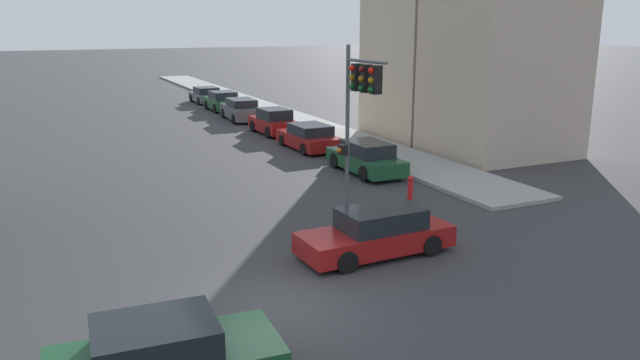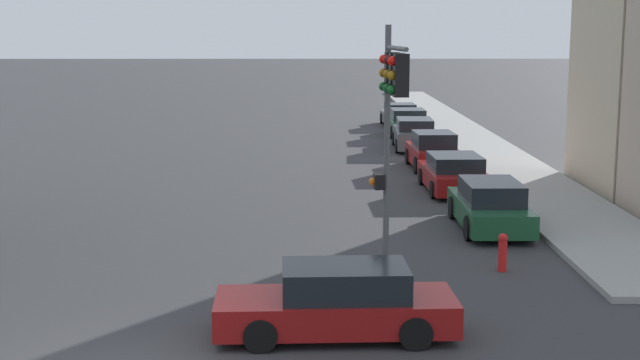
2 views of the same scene
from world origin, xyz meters
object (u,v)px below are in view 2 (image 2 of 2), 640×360
(fire_hydrant, at_px, (503,251))
(parked_car_2, at_px, (433,152))
(traffic_signal, at_px, (391,100))
(crossing_car_1, at_px, (338,303))
(parked_car_0, at_px, (490,206))
(parked_car_4, at_px, (408,123))
(parked_car_5, at_px, (400,115))
(parked_car_1, at_px, (454,174))
(parked_car_3, at_px, (414,134))

(fire_hydrant, bearing_deg, parked_car_2, 88.46)
(traffic_signal, height_order, crossing_car_1, traffic_signal)
(crossing_car_1, xyz_separation_m, parked_car_2, (4.45, 19.95, 0.08))
(traffic_signal, bearing_deg, parked_car_0, -126.59)
(parked_car_4, relative_size, parked_car_5, 1.03)
(parked_car_1, bearing_deg, traffic_signal, 162.45)
(parked_car_4, bearing_deg, parked_car_1, 179.51)
(parked_car_1, xyz_separation_m, fire_hydrant, (-0.47, -10.41, -0.14))
(parked_car_3, distance_m, fire_hydrant, 21.50)
(traffic_signal, bearing_deg, parked_car_5, -100.74)
(fire_hydrant, bearing_deg, parked_car_3, 89.13)
(traffic_signal, distance_m, parked_car_2, 17.12)
(parked_car_0, distance_m, parked_car_3, 17.06)
(parked_car_3, bearing_deg, parked_car_1, -177.06)
(parked_car_4, distance_m, fire_hydrant, 26.66)
(crossing_car_1, height_order, fire_hydrant, crossing_car_1)
(parked_car_0, height_order, parked_car_1, parked_car_0)
(traffic_signal, xyz_separation_m, fire_hydrant, (2.78, 0.96, -3.67))
(traffic_signal, bearing_deg, parked_car_4, -101.68)
(parked_car_3, height_order, parked_car_4, parked_car_3)
(parked_car_5, xyz_separation_m, fire_hydrant, (-0.61, -31.68, -0.13))
(parked_car_1, relative_size, parked_car_5, 1.14)
(crossing_car_1, height_order, parked_car_0, parked_car_0)
(parked_car_4, height_order, parked_car_5, parked_car_4)
(crossing_car_1, distance_m, fire_hydrant, 6.01)
(crossing_car_1, relative_size, parked_car_4, 1.13)
(parked_car_1, distance_m, parked_car_2, 5.09)
(traffic_signal, relative_size, crossing_car_1, 1.27)
(parked_car_1, xyz_separation_m, parked_car_5, (0.14, 21.26, -0.01))
(parked_car_3, relative_size, parked_car_5, 1.19)
(crossing_car_1, distance_m, parked_car_5, 36.42)
(crossing_car_1, relative_size, parked_car_0, 1.02)
(parked_car_3, bearing_deg, crossing_car_1, 172.66)
(parked_car_0, distance_m, fire_hydrant, 4.48)
(crossing_car_1, distance_m, parked_car_1, 15.53)
(parked_car_2, xyz_separation_m, fire_hydrant, (-0.42, -15.50, -0.23))
(traffic_signal, xyz_separation_m, parked_car_4, (3.32, 27.62, -3.47))
(parked_car_2, relative_size, parked_car_3, 0.86)
(parked_car_1, height_order, parked_car_3, parked_car_3)
(parked_car_1, xyz_separation_m, parked_car_4, (0.07, 16.24, 0.06))
(traffic_signal, bearing_deg, parked_car_1, -110.76)
(parked_car_5, relative_size, fire_hydrant, 4.22)
(parked_car_1, bearing_deg, fire_hydrant, 175.79)
(crossing_car_1, bearing_deg, parked_car_1, -108.99)
(parked_car_1, distance_m, parked_car_5, 21.26)
(parked_car_5, bearing_deg, traffic_signal, 172.89)
(parked_car_2, bearing_deg, parked_car_3, -1.19)
(parked_car_1, height_order, parked_car_4, parked_car_4)
(parked_car_1, relative_size, parked_car_4, 1.10)
(parked_car_2, bearing_deg, crossing_car_1, 165.39)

